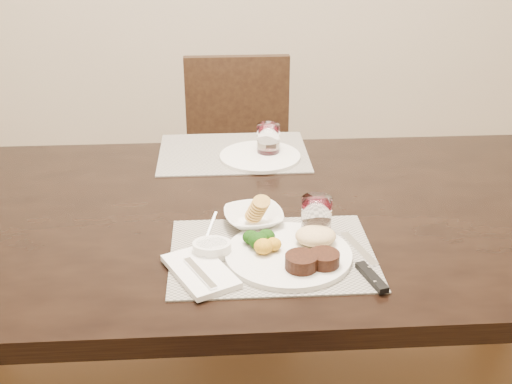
{
  "coord_description": "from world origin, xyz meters",
  "views": [
    {
      "loc": [
        -0.09,
        -1.46,
        1.51
      ],
      "look_at": [
        0.01,
        -0.04,
        0.82
      ],
      "focal_mm": 45.0,
      "sensor_mm": 36.0,
      "label": 1
    }
  ],
  "objects": [
    {
      "name": "napkin_fork",
      "position": [
        -0.13,
        -0.3,
        0.76
      ],
      "size": [
        0.18,
        0.21,
        0.02
      ],
      "rotation": [
        0.0,
        0.0,
        0.46
      ],
      "color": "silver",
      "rests_on": "placemat_near"
    },
    {
      "name": "wine_glass_far",
      "position": [
        0.07,
        0.37,
        0.8
      ],
      "size": [
        0.07,
        0.07,
        0.1
      ],
      "rotation": [
        0.0,
        0.0,
        0.24
      ],
      "color": "white",
      "rests_on": "placemat_far"
    },
    {
      "name": "wine_glass_near",
      "position": [
        0.14,
        -0.15,
        0.8
      ],
      "size": [
        0.07,
        0.07,
        0.1
      ],
      "rotation": [
        0.0,
        0.0,
        0.04
      ],
      "color": "white",
      "rests_on": "placemat_near"
    },
    {
      "name": "placemat_far",
      "position": [
        -0.04,
        0.39,
        0.75
      ],
      "size": [
        0.46,
        0.34,
        0.0
      ],
      "primitive_type": "cube",
      "color": "gray",
      "rests_on": "dining_table"
    },
    {
      "name": "sauce_ramekin",
      "position": [
        -0.1,
        -0.22,
        0.77
      ],
      "size": [
        0.09,
        0.13,
        0.07
      ],
      "rotation": [
        0.0,
        0.0,
        -0.43
      ],
      "color": "silver",
      "rests_on": "placemat_near"
    },
    {
      "name": "far_plate",
      "position": [
        0.04,
        0.34,
        0.76
      ],
      "size": [
        0.25,
        0.25,
        0.01
      ],
      "primitive_type": "cylinder",
      "color": "silver",
      "rests_on": "placemat_far"
    },
    {
      "name": "dining_table",
      "position": [
        0.0,
        0.0,
        0.67
      ],
      "size": [
        2.0,
        1.0,
        0.75
      ],
      "color": "black",
      "rests_on": "ground"
    },
    {
      "name": "dinner_plate",
      "position": [
        0.08,
        -0.24,
        0.77
      ],
      "size": [
        0.28,
        0.28,
        0.05
      ],
      "rotation": [
        0.0,
        0.0,
        -0.24
      ],
      "color": "silver",
      "rests_on": "placemat_near"
    },
    {
      "name": "steak_knife",
      "position": [
        0.23,
        -0.31,
        0.76
      ],
      "size": [
        0.06,
        0.26,
        0.01
      ],
      "rotation": [
        0.0,
        0.0,
        0.27
      ],
      "color": "white",
      "rests_on": "placemat_near"
    },
    {
      "name": "chair_far",
      "position": [
        0.0,
        0.93,
        0.5
      ],
      "size": [
        0.42,
        0.42,
        0.9
      ],
      "color": "black",
      "rests_on": "ground"
    },
    {
      "name": "cracker_bowl",
      "position": [
        -0.0,
        -0.08,
        0.77
      ],
      "size": [
        0.16,
        0.16,
        0.06
      ],
      "rotation": [
        0.0,
        0.0,
        0.15
      ],
      "color": "silver",
      "rests_on": "placemat_near"
    },
    {
      "name": "placemat_near",
      "position": [
        0.03,
        -0.22,
        0.75
      ],
      "size": [
        0.46,
        0.34,
        0.0
      ],
      "primitive_type": "cube",
      "color": "gray",
      "rests_on": "dining_table"
    }
  ]
}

